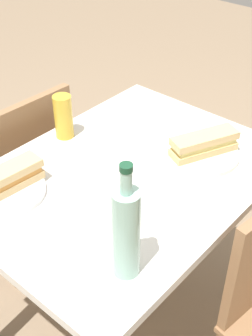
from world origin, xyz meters
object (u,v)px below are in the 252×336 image
(baguette_sandwich_near, at_px, (204,144))
(chair_far, at_px, (23,171))
(water_bottle, at_px, (126,232))
(dining_table, at_px, (126,206))
(plate_far, at_px, (6,192))
(beer_glass, at_px, (63,117))
(plate_near, at_px, (203,154))
(knife_near, at_px, (192,144))
(baguette_sandwich_far, at_px, (3,181))

(baguette_sandwich_near, bearing_deg, chair_far, 108.96)
(water_bottle, bearing_deg, chair_far, 70.37)
(dining_table, height_order, water_bottle, water_bottle)
(plate_far, height_order, beer_glass, beer_glass)
(plate_far, relative_size, beer_glass, 1.53)
(baguette_sandwich_near, xyz_separation_m, water_bottle, (-0.53, -0.13, 0.08))
(dining_table, distance_m, chair_far, 0.58)
(plate_far, xyz_separation_m, beer_glass, (0.33, 0.10, 0.07))
(chair_far, height_order, baguette_sandwich_near, chair_far)
(plate_near, bearing_deg, water_bottle, -166.64)
(baguette_sandwich_near, distance_m, beer_glass, 0.49)
(plate_near, distance_m, plate_far, 0.64)
(plate_near, height_order, knife_near, knife_near)
(knife_near, bearing_deg, beer_glass, 120.43)
(water_bottle, bearing_deg, knife_near, 18.08)
(dining_table, relative_size, beer_glass, 6.35)
(dining_table, height_order, plate_near, plate_near)
(dining_table, height_order, baguette_sandwich_far, baguette_sandwich_far)
(beer_glass, bearing_deg, chair_far, 95.37)
(baguette_sandwich_far, distance_m, water_bottle, 0.47)
(baguette_sandwich_near, xyz_separation_m, plate_far, (-0.55, 0.34, -0.04))
(baguette_sandwich_far, bearing_deg, baguette_sandwich_near, -31.46)
(chair_far, distance_m, knife_near, 0.75)
(plate_far, distance_m, baguette_sandwich_far, 0.04)
(chair_far, relative_size, plate_far, 3.59)
(baguette_sandwich_far, bearing_deg, plate_near, -31.46)
(water_bottle, bearing_deg, beer_glass, 60.45)
(knife_near, distance_m, beer_glass, 0.45)
(dining_table, distance_m, water_bottle, 0.48)
(dining_table, relative_size, plate_near, 4.15)
(baguette_sandwich_far, height_order, beer_glass, beer_glass)
(plate_near, bearing_deg, plate_far, 148.54)
(baguette_sandwich_near, relative_size, water_bottle, 0.73)
(chair_far, distance_m, plate_near, 0.79)
(dining_table, height_order, knife_near, knife_near)
(chair_far, relative_size, baguette_sandwich_near, 3.64)
(knife_near, distance_m, plate_far, 0.63)
(chair_far, bearing_deg, dining_table, -89.75)
(dining_table, relative_size, baguette_sandwich_near, 4.21)
(baguette_sandwich_far, xyz_separation_m, water_bottle, (0.01, -0.46, 0.08))
(baguette_sandwich_near, distance_m, knife_near, 0.06)
(dining_table, bearing_deg, baguette_sandwich_near, -28.94)
(baguette_sandwich_near, height_order, plate_far, baguette_sandwich_near)
(baguette_sandwich_near, distance_m, baguette_sandwich_far, 0.64)
(plate_near, xyz_separation_m, baguette_sandwich_far, (-0.55, 0.34, 0.04))
(baguette_sandwich_far, bearing_deg, dining_table, -33.30)
(dining_table, relative_size, chair_far, 1.16)
(knife_near, height_order, baguette_sandwich_far, baguette_sandwich_far)
(plate_far, bearing_deg, beer_glass, 16.75)
(chair_far, bearing_deg, plate_near, -71.04)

